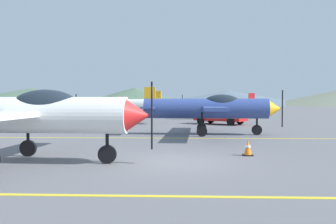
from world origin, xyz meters
name	(u,v)px	position (x,y,z in m)	size (l,w,h in m)	color
ground_plane	(169,162)	(0.00, 0.00, 0.00)	(400.00, 400.00, 0.00)	slate
apron_line_near	(162,196)	(0.00, -4.10, 0.01)	(80.00, 0.16, 0.01)	yellow
apron_line_far	(174,138)	(0.00, 7.34, 0.01)	(80.00, 0.16, 0.01)	yellow
airplane_near	(26,114)	(-4.69, -0.20, 1.61)	(8.28, 9.55, 2.86)	white
airplane_mid	(211,108)	(2.15, 9.40, 1.61)	(8.30, 9.56, 2.86)	#33478C
airplane_far	(118,105)	(-5.27, 19.29, 1.61)	(8.38, 9.53, 2.86)	white
airplane_back	(220,104)	(4.56, 26.95, 1.61)	(8.37, 9.57, 2.86)	silver
car_sedan	(220,114)	(3.68, 18.47, 0.84)	(4.57, 3.89, 1.62)	red
traffic_cone_front	(248,148)	(2.88, 1.53, 0.29)	(0.36, 0.36, 0.59)	black
hill_left	(32,97)	(-65.73, 139.38, 3.69)	(78.63, 78.63, 7.38)	#4C6651
hill_centerleft	(135,96)	(-20.92, 146.22, 3.96)	(55.64, 55.64, 7.91)	#4C6651
hill_centerright	(228,98)	(20.34, 139.93, 3.07)	(73.53, 73.53, 6.13)	slate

